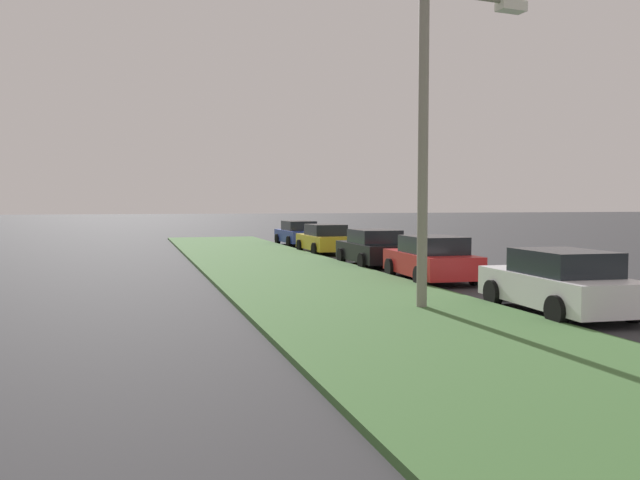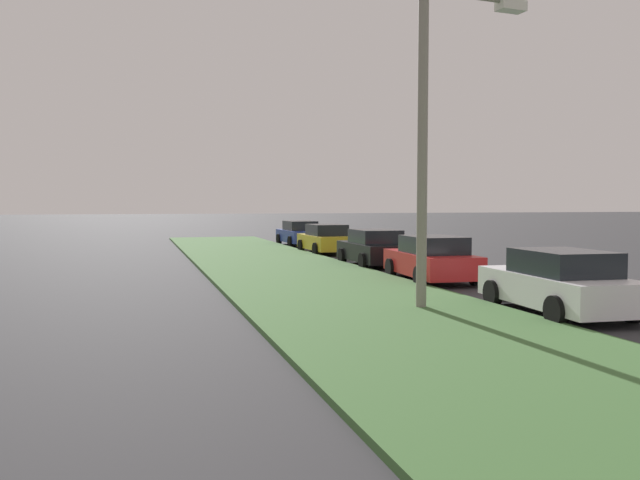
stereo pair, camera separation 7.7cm
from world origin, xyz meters
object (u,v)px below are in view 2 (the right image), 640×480
parked_car_white (559,283)px  parked_car_red (431,259)px  streetlight (436,122)px  parked_car_yellow (326,239)px  parked_car_black (374,248)px  parked_car_blue (299,234)px

parked_car_white → parked_car_red: same height
parked_car_red → streetlight: streetlight is taller
parked_car_yellow → streetlight: (-17.25, 2.45, 3.67)m
parked_car_black → parked_car_red: bearing=-179.4°
streetlight → parked_car_white: bearing=-115.9°
parked_car_red → parked_car_black: (5.29, -0.02, 0.00)m
streetlight → parked_car_yellow: bearing=-8.1°
parked_car_white → parked_car_black: bearing=3.4°
parked_car_red → parked_car_blue: size_ratio=1.01×
parked_car_red → parked_car_blue: (18.30, -0.22, 0.00)m
parked_car_yellow → streetlight: size_ratio=0.58×
parked_car_red → parked_car_black: size_ratio=1.02×
parked_car_white → parked_car_yellow: size_ratio=1.02×
parked_car_white → parked_car_yellow: 18.46m
parked_car_red → streetlight: (-5.26, 2.47, 3.67)m
parked_car_white → parked_car_black: same height
parked_car_black → parked_car_blue: 13.01m
parked_car_white → parked_car_yellow: bearing=3.5°
parked_car_red → streetlight: size_ratio=0.59×
parked_car_black → parked_car_yellow: bearing=1.1°
parked_car_white → parked_car_red: bearing=3.7°
parked_car_black → streetlight: size_ratio=0.58×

